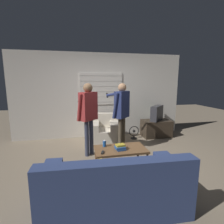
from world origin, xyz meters
name	(u,v)px	position (x,y,z in m)	size (l,w,h in m)	color
ground_plane	(115,165)	(0.00, 0.00, 0.00)	(16.00, 16.00, 0.00)	#7F705B
wall_back	(100,96)	(0.00, 2.03, 1.28)	(5.20, 0.08, 2.55)	silver
couch_blue	(114,189)	(-0.29, -1.25, 0.31)	(1.94, 0.92, 0.82)	navy
armchair_beige	(104,131)	(0.02, 1.40, 0.32)	(0.90, 0.91, 0.80)	beige
coffee_table	(120,150)	(0.07, -0.18, 0.38)	(1.00, 0.57, 0.43)	brown
tv_stand	(156,128)	(1.70, 1.59, 0.26)	(0.87, 0.53, 0.52)	#33281E
tv	(157,113)	(1.69, 1.59, 0.74)	(0.58, 0.57, 0.45)	#2D2D33
person_left_standing	(88,111)	(-0.48, 0.63, 1.06)	(0.50, 0.81, 1.68)	#33384C
person_right_standing	(121,109)	(0.33, 0.73, 1.06)	(0.50, 0.82, 1.67)	#4C4233
book_stack	(120,147)	(0.05, -0.23, 0.47)	(0.21, 0.20, 0.10)	#284C89
soda_can	(104,143)	(-0.22, -0.01, 0.49)	(0.07, 0.07, 0.13)	#194C9E
spare_remote	(103,152)	(-0.30, -0.32, 0.44)	(0.08, 0.14, 0.02)	black
floor_fan	(134,133)	(0.94, 1.53, 0.18)	(0.31, 0.20, 0.39)	black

